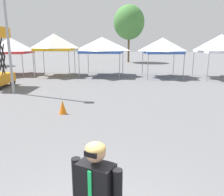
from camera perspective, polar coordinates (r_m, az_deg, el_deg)
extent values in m
cylinder|color=#9E9EA3|center=(20.63, -21.42, 7.80)|extent=(0.06, 0.06, 2.09)
cylinder|color=#9E9EA3|center=(24.58, -25.48, 8.22)|extent=(0.06, 0.06, 2.09)
cylinder|color=#9E9EA3|center=(23.45, -18.76, 8.61)|extent=(0.06, 0.06, 2.09)
pyramid|color=white|center=(22.52, -24.03, 12.15)|extent=(3.32, 3.32, 1.17)
cube|color=red|center=(22.53, -23.86, 10.41)|extent=(3.29, 3.29, 0.20)
cylinder|color=#9E9EA3|center=(19.77, -19.04, 8.17)|extent=(0.06, 0.06, 2.35)
cylinder|color=#9E9EA3|center=(19.03, -10.68, 8.48)|extent=(0.06, 0.06, 2.35)
cylinder|color=#9E9EA3|center=(22.52, -16.67, 8.93)|extent=(0.06, 0.06, 2.35)
cylinder|color=#9E9EA3|center=(21.87, -9.30, 9.19)|extent=(0.06, 0.06, 2.35)
pyramid|color=white|center=(20.68, -14.22, 13.66)|extent=(3.20, 3.20, 1.21)
cube|color=yellow|center=(20.69, -14.10, 11.70)|extent=(3.17, 3.17, 0.20)
cylinder|color=#9E9EA3|center=(18.81, -8.24, 8.21)|extent=(0.06, 0.06, 2.15)
cylinder|color=#9E9EA3|center=(18.22, 1.91, 8.17)|extent=(0.06, 0.06, 2.15)
cylinder|color=#9E9EA3|center=(21.99, -5.97, 9.06)|extent=(0.06, 0.06, 2.15)
cylinder|color=#9E9EA3|center=(21.49, 2.73, 9.01)|extent=(0.06, 0.06, 2.15)
pyramid|color=white|center=(19.98, -2.44, 13.36)|extent=(3.69, 3.69, 1.13)
cube|color=#3359B2|center=(20.00, -2.42, 11.46)|extent=(3.65, 3.65, 0.20)
cylinder|color=#9E9EA3|center=(18.02, 8.96, 7.94)|extent=(0.06, 0.06, 2.15)
cylinder|color=#9E9EA3|center=(18.71, 17.50, 7.68)|extent=(0.06, 0.06, 2.15)
cylinder|color=#9E9EA3|center=(20.77, 7.64, 8.73)|extent=(0.06, 0.06, 2.15)
cylinder|color=#9E9EA3|center=(21.37, 15.16, 8.52)|extent=(0.06, 0.06, 2.15)
pyramid|color=white|center=(19.59, 12.56, 12.94)|extent=(3.15, 3.15, 1.06)
cube|color=#3359B2|center=(19.61, 12.46, 11.09)|extent=(3.12, 3.12, 0.20)
cylinder|color=#9E9EA3|center=(18.52, 22.86, 7.33)|extent=(0.06, 0.06, 2.23)
cylinder|color=#9E9EA3|center=(21.32, 19.63, 8.31)|extent=(0.06, 0.06, 2.23)
pyramid|color=white|center=(20.45, 25.60, 12.46)|extent=(3.40, 3.40, 1.23)
cube|color=white|center=(20.46, 25.39, 10.46)|extent=(3.37, 3.37, 0.20)
cylinder|color=black|center=(15.61, -26.26, 2.72)|extent=(0.19, 0.48, 0.48)
cylinder|color=black|center=(17.12, -23.57, 3.85)|extent=(0.19, 0.48, 0.48)
cylinder|color=black|center=(16.28, -25.53, 6.66)|extent=(0.09, 0.81, 1.64)
cylinder|color=black|center=(16.28, -25.53, 6.66)|extent=(0.09, 0.81, 1.64)
cylinder|color=black|center=(16.22, -25.80, 9.24)|extent=(0.09, 0.81, 1.64)
cylinder|color=black|center=(16.22, -25.80, 9.24)|extent=(0.09, 0.81, 1.64)
cylinder|color=black|center=(16.20, -26.07, 11.83)|extent=(0.09, 0.81, 1.64)
cylinder|color=black|center=(16.20, -26.07, 11.83)|extent=(0.09, 0.81, 1.64)
cube|color=orange|center=(17.37, -26.17, 14.59)|extent=(1.33, 0.08, 0.55)
cube|color=orange|center=(16.14, -25.89, 14.79)|extent=(0.10, 2.19, 0.55)
cube|color=black|center=(2.81, -3.98, -21.40)|extent=(0.48, 0.39, 0.60)
cylinder|color=black|center=(2.92, -8.80, -19.51)|extent=(0.11, 0.11, 0.56)
cylinder|color=black|center=(2.69, 1.36, -22.60)|extent=(0.11, 0.11, 0.56)
sphere|color=tan|center=(2.58, -4.15, -13.29)|extent=(0.23, 0.23, 0.23)
ellipsoid|color=tan|center=(2.56, -4.16, -12.48)|extent=(0.23, 0.23, 0.14)
cube|color=black|center=(2.49, -5.45, -13.94)|extent=(0.15, 0.08, 0.06)
cube|color=#19BF59|center=(2.69, -5.56, -21.93)|extent=(0.05, 0.03, 0.46)
cylinder|color=#9E9EA3|center=(14.05, -24.99, 17.81)|extent=(0.14, 0.14, 8.27)
cylinder|color=brown|center=(34.07, 4.16, 12.16)|extent=(0.28, 0.28, 3.86)
ellipsoid|color=#47843D|center=(34.17, 4.27, 18.34)|extent=(4.37, 4.37, 4.80)
cone|color=orange|center=(9.49, -12.24, -2.21)|extent=(0.32, 0.32, 0.57)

